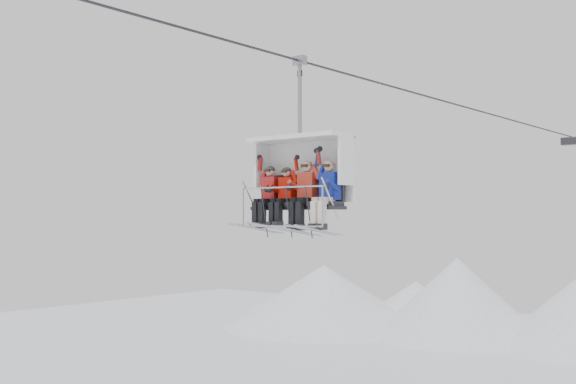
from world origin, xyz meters
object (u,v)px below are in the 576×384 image
Objects in this scene: skier_center_left at (284,195)px; skier_far_right at (327,192)px; skier_center_right at (305,192)px; chairlift_carrier at (303,172)px; skier_far_left at (268,194)px.

skier_far_right is at bearing 0.56° from skier_center_left.
skier_center_right is 0.61m from skier_far_right.
chairlift_carrier is at bearing 161.24° from skier_far_right.
skier_center_left is 0.99× the size of skier_center_right.
chairlift_carrier is 1.01m from skier_far_left.
chairlift_carrier is 2.36× the size of skier_center_left.
skier_center_right is at bearing 179.69° from skier_far_right.
skier_far_left is 0.50m from skier_center_left.
chairlift_carrier is 1.07m from skier_far_right.
chairlift_carrier reaches higher than skier_center_right.
chairlift_carrier is at bearing 133.69° from skier_center_right.
skier_far_left is at bearing 179.26° from skier_center_left.
skier_center_left is (0.50, -0.01, -0.02)m from skier_far_left.
skier_far_right reaches higher than skier_center_left.
skier_far_left reaches higher than skier_center_left.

